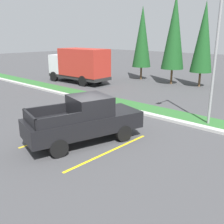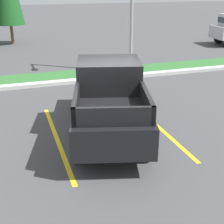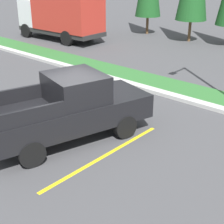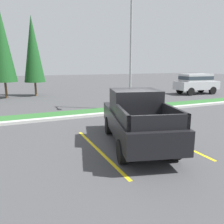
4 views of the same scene
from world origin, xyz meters
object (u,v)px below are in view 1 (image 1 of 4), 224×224
pickup_truck_main (85,120)px  cypress_tree_center (204,37)px  street_light (216,43)px  cypress_tree_leftmost (142,37)px  cypress_tree_left_inner (174,32)px  cargo_truck_distant (79,64)px

pickup_truck_main → cypress_tree_center: bearing=97.4°
pickup_truck_main → street_light: 7.48m
cypress_tree_leftmost → cypress_tree_center: (6.58, 0.29, -0.00)m
pickup_truck_main → cypress_tree_leftmost: cypress_tree_leftmost is taller
street_light → cypress_tree_left_inner: cypress_tree_left_inner is taller
pickup_truck_main → cypress_tree_left_inner: 16.69m
street_light → cypress_tree_leftmost: 15.31m
cypress_tree_leftmost → cypress_tree_center: 6.58m
cargo_truck_distant → street_light: bearing=-14.3°
pickup_truck_main → cypress_tree_leftmost: 18.36m
cypress_tree_left_inner → cypress_tree_center: size_ratio=1.10×
cypress_tree_left_inner → cypress_tree_center: bearing=12.3°
pickup_truck_main → cypress_tree_center: (-2.08, 16.11, 3.43)m
cypress_tree_left_inner → cargo_truck_distant: bearing=-141.3°
cargo_truck_distant → street_light: 15.63m
cargo_truck_distant → street_light: size_ratio=0.93×
pickup_truck_main → cypress_tree_leftmost: bearing=118.7°
pickup_truck_main → street_light: bearing=62.8°
cypress_tree_leftmost → cypress_tree_left_inner: bearing=-4.2°
cargo_truck_distant → cypress_tree_center: cypress_tree_center is taller
cypress_tree_center → street_light: bearing=-62.9°
pickup_truck_main → cargo_truck_distant: 15.43m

